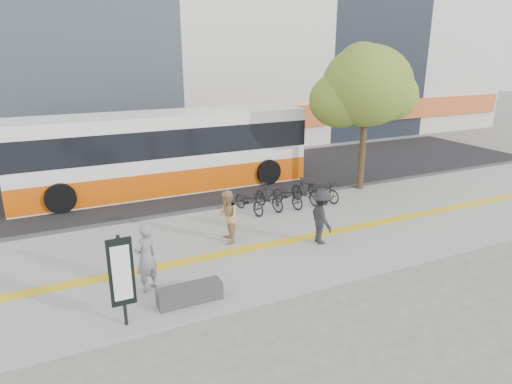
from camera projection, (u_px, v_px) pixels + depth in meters
name	position (u px, v px, depth m)	size (l,w,h in m)	color
ground	(263.00, 264.00, 13.21)	(120.00, 120.00, 0.00)	#60605B
sidewalk	(242.00, 244.00, 14.49)	(40.00, 7.00, 0.08)	gray
tactile_strip	(249.00, 249.00, 14.04)	(40.00, 0.45, 0.01)	gold
street	(178.00, 184.00, 20.94)	(40.00, 8.00, 0.06)	black
curb	(206.00, 210.00, 17.49)	(40.00, 0.25, 0.14)	#343436
bench	(190.00, 294.00, 11.02)	(1.60, 0.45, 0.45)	#343436
signboard	(121.00, 274.00, 9.78)	(0.55, 0.10, 2.20)	black
street_tree	(365.00, 88.00, 18.93)	(4.40, 3.80, 6.31)	#362818
bus	(165.00, 154.00, 19.75)	(12.76, 3.02, 3.40)	white
bicycle_row	(288.00, 195.00, 17.74)	(4.33, 1.85, 1.03)	black
seated_woman	(146.00, 258.00, 11.39)	(0.66, 0.44, 1.82)	black
pedestrian_tan	(227.00, 217.00, 14.27)	(0.84, 0.66, 1.73)	tan
pedestrian_dark	(322.00, 217.00, 14.23)	(1.14, 0.66, 1.77)	black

